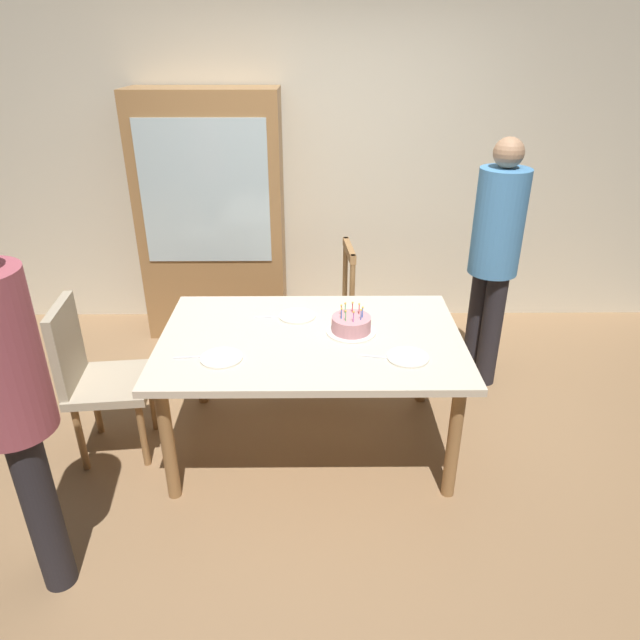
% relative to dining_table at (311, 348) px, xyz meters
% --- Properties ---
extents(ground, '(6.40, 6.40, 0.00)m').
position_rel_dining_table_xyz_m(ground, '(0.00, 0.00, -0.65)').
color(ground, '#93704C').
extents(back_wall, '(6.40, 0.10, 2.60)m').
position_rel_dining_table_xyz_m(back_wall, '(0.00, 1.85, 0.65)').
color(back_wall, beige).
rests_on(back_wall, ground).
extents(dining_table, '(1.67, 1.09, 0.73)m').
position_rel_dining_table_xyz_m(dining_table, '(0.00, 0.00, 0.00)').
color(dining_table, beige).
rests_on(dining_table, ground).
extents(birthday_cake, '(0.28, 0.28, 0.16)m').
position_rel_dining_table_xyz_m(birthday_cake, '(0.23, 0.04, 0.12)').
color(birthday_cake, silver).
rests_on(birthday_cake, dining_table).
extents(plate_near_celebrant, '(0.22, 0.22, 0.01)m').
position_rel_dining_table_xyz_m(plate_near_celebrant, '(-0.46, -0.25, 0.08)').
color(plate_near_celebrant, silver).
rests_on(plate_near_celebrant, dining_table).
extents(plate_far_side, '(0.22, 0.22, 0.01)m').
position_rel_dining_table_xyz_m(plate_far_side, '(-0.08, 0.25, 0.08)').
color(plate_far_side, silver).
rests_on(plate_far_side, dining_table).
extents(plate_near_guest, '(0.22, 0.22, 0.01)m').
position_rel_dining_table_xyz_m(plate_near_guest, '(0.50, -0.25, 0.08)').
color(plate_near_guest, silver).
rests_on(plate_near_guest, dining_table).
extents(fork_near_celebrant, '(0.18, 0.03, 0.01)m').
position_rel_dining_table_xyz_m(fork_near_celebrant, '(-0.62, -0.23, 0.08)').
color(fork_near_celebrant, silver).
rests_on(fork_near_celebrant, dining_table).
extents(fork_far_side, '(0.18, 0.02, 0.01)m').
position_rel_dining_table_xyz_m(fork_far_side, '(-0.24, 0.23, 0.08)').
color(fork_far_side, silver).
rests_on(fork_far_side, dining_table).
extents(fork_near_guest, '(0.18, 0.05, 0.01)m').
position_rel_dining_table_xyz_m(fork_near_guest, '(0.34, -0.24, 0.08)').
color(fork_near_guest, silver).
rests_on(fork_near_guest, dining_table).
extents(chair_spindle_back, '(0.47, 0.47, 0.95)m').
position_rel_dining_table_xyz_m(chair_spindle_back, '(0.09, 0.87, -0.19)').
color(chair_spindle_back, beige).
rests_on(chair_spindle_back, ground).
extents(chair_upholstered, '(0.48, 0.48, 0.95)m').
position_rel_dining_table_xyz_m(chair_upholstered, '(-1.23, -0.05, -0.12)').
color(chair_upholstered, tan).
rests_on(chair_upholstered, ground).
extents(person_celebrant, '(0.32, 0.32, 1.67)m').
position_rel_dining_table_xyz_m(person_celebrant, '(-1.17, -0.93, 0.30)').
color(person_celebrant, '#262328').
rests_on(person_celebrant, ground).
extents(person_guest, '(0.32, 0.32, 1.69)m').
position_rel_dining_table_xyz_m(person_guest, '(1.20, 0.73, 0.31)').
color(person_guest, '#262328').
rests_on(person_guest, ground).
extents(china_cabinet, '(1.10, 0.45, 1.90)m').
position_rel_dining_table_xyz_m(china_cabinet, '(-0.78, 1.56, 0.30)').
color(china_cabinet, '#9E7042').
rests_on(china_cabinet, ground).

